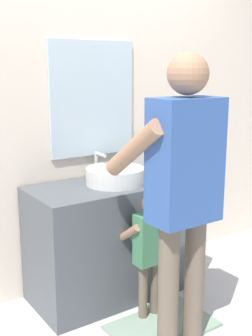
% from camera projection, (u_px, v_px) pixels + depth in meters
% --- Properties ---
extents(ground_plane, '(14.00, 14.00, 0.00)m').
position_uv_depth(ground_plane, '(139.00, 309.00, 2.94)').
color(ground_plane, silver).
extents(back_wall, '(4.40, 0.10, 2.70)m').
position_uv_depth(back_wall, '(89.00, 98.00, 3.14)').
color(back_wall, beige).
rests_on(back_wall, ground).
extents(vanity_cabinet, '(1.15, 0.54, 0.80)m').
position_uv_depth(vanity_cabinet, '(114.00, 239.00, 3.09)').
color(vanity_cabinet, '#4C5156').
rests_on(vanity_cabinet, ground).
extents(sink_basin, '(0.39, 0.39, 0.11)m').
position_uv_depth(sink_basin, '(115.00, 176.00, 2.97)').
color(sink_basin, silver).
rests_on(sink_basin, vanity_cabinet).
extents(faucet, '(0.18, 0.14, 0.18)m').
position_uv_depth(faucet, '(97.00, 166.00, 3.16)').
color(faucet, '#B7BABF').
rests_on(faucet, vanity_cabinet).
extents(toothbrush_cup, '(0.07, 0.07, 0.21)m').
position_uv_depth(toothbrush_cup, '(152.00, 169.00, 3.16)').
color(toothbrush_cup, '#4C8EB2').
rests_on(toothbrush_cup, vanity_cabinet).
extents(bath_mat, '(0.64, 0.40, 0.02)m').
position_uv_depth(bath_mat, '(162.00, 326.00, 2.74)').
color(bath_mat, gray).
rests_on(bath_mat, ground).
extents(child_toddler, '(0.25, 0.25, 0.82)m').
position_uv_depth(child_toddler, '(149.00, 246.00, 2.75)').
color(child_toddler, '#6B5B4C').
rests_on(child_toddler, ground).
extents(adult_parent, '(0.51, 0.54, 1.64)m').
position_uv_depth(adult_parent, '(183.00, 179.00, 2.36)').
color(adult_parent, '#6B5B4C').
rests_on(adult_parent, ground).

